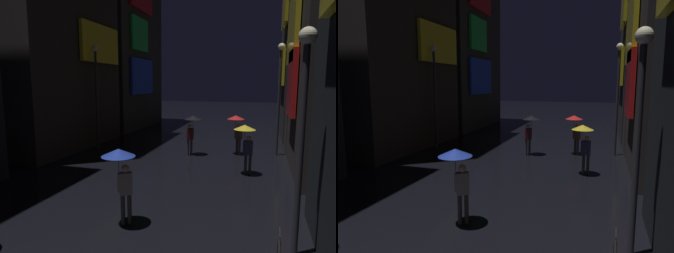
% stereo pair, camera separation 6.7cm
% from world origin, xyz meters
% --- Properties ---
extents(building_left_far, '(4.25, 8.71, 17.30)m').
position_xyz_m(building_left_far, '(-7.48, 22.34, 8.64)').
color(building_left_far, '#33302D').
rests_on(building_left_far, ground).
extents(building_right_far, '(4.25, 7.43, 17.00)m').
position_xyz_m(building_right_far, '(7.48, 21.71, 8.50)').
color(building_right_far, '#232328').
rests_on(building_right_far, ground).
extents(pedestrian_foreground_right_blue, '(0.90, 0.90, 2.12)m').
position_xyz_m(pedestrian_foreground_right_blue, '(0.68, 5.14, 1.67)').
color(pedestrian_foreground_right_blue, '#38332D').
rests_on(pedestrian_foreground_right_blue, ground).
extents(pedestrian_near_crossing_black, '(0.90, 0.90, 2.12)m').
position_xyz_m(pedestrian_near_crossing_black, '(0.68, 13.51, 1.67)').
color(pedestrian_near_crossing_black, '#2D2D38').
rests_on(pedestrian_near_crossing_black, ground).
extents(pedestrian_far_right_red, '(0.90, 0.90, 2.12)m').
position_xyz_m(pedestrian_far_right_red, '(2.93, 14.33, 1.67)').
color(pedestrian_far_right_red, '#38332D').
rests_on(pedestrian_far_right_red, ground).
extents(pedestrian_foreground_left_yellow, '(0.90, 0.90, 2.12)m').
position_xyz_m(pedestrian_foreground_left_yellow, '(3.59, 10.79, 1.67)').
color(pedestrian_foreground_left_yellow, '#38332D').
rests_on(pedestrian_foreground_left_yellow, ground).
extents(streetlamp_right_near, '(0.36, 0.36, 4.95)m').
position_xyz_m(streetlamp_right_near, '(5.00, 4.97, 3.14)').
color(streetlamp_right_near, '#2D2D33').
rests_on(streetlamp_right_near, ground).
extents(streetlamp_left_far, '(0.36, 0.36, 5.96)m').
position_xyz_m(streetlamp_left_far, '(-5.00, 13.55, 3.69)').
color(streetlamp_left_far, '#2D2D33').
rests_on(streetlamp_left_far, ground).
extents(streetlamp_right_far, '(0.36, 0.36, 5.84)m').
position_xyz_m(streetlamp_right_far, '(5.00, 14.85, 3.62)').
color(streetlamp_right_far, '#2D2D33').
rests_on(streetlamp_right_far, ground).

